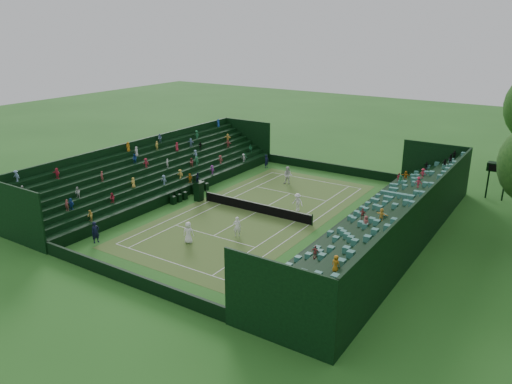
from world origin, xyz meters
TOP-DOWN VIEW (x-y plane):
  - ground at (0.00, 0.00)m, footprint 160.00×160.00m
  - court_surface at (0.00, 0.00)m, footprint 12.97×26.77m
  - perimeter_wall_north at (0.00, 15.88)m, footprint 17.17×0.20m
  - perimeter_wall_south at (0.00, -15.88)m, footprint 17.17×0.20m
  - perimeter_wall_east at (8.48, 0.00)m, footprint 0.20×31.77m
  - perimeter_wall_west at (-8.48, 0.00)m, footprint 0.20×31.77m
  - north_grandstand at (12.66, 0.00)m, footprint 6.60×32.00m
  - south_grandstand at (-12.66, 0.00)m, footprint 6.60×32.00m
  - tennis_net at (0.00, 0.00)m, footprint 11.67×0.10m
  - scoreboard_tower at (17.75, 16.00)m, footprint 2.00×1.00m
  - umpire_chair at (-6.52, -0.32)m, footprint 0.91×0.91m
  - courtside_chairs at (-7.96, 0.05)m, footprint 0.51×5.48m
  - player_near_west at (-0.82, -8.54)m, footprint 1.01×0.85m
  - player_near_east at (1.68, -5.39)m, footprint 0.75×0.69m
  - player_far_west at (-1.79, 9.05)m, footprint 1.13×0.99m
  - player_far_east at (2.97, 2.52)m, footprint 1.11×0.67m
  - line_judge_north at (-7.14, 13.25)m, footprint 0.48×0.65m
  - line_judge_south at (-7.03, -12.50)m, footprint 0.57×0.73m

SIDE VIEW (x-z plane):
  - ground at x=0.00m, z-range 0.00..0.00m
  - court_surface at x=0.00m, z-range 0.00..0.01m
  - courtside_chairs at x=-7.96m, z-range -0.14..0.98m
  - perimeter_wall_north at x=0.00m, z-range 0.00..1.00m
  - perimeter_wall_south at x=0.00m, z-range 0.00..1.00m
  - perimeter_wall_east at x=8.48m, z-range 0.00..1.00m
  - perimeter_wall_west at x=-8.48m, z-range 0.00..1.00m
  - tennis_net at x=0.00m, z-range 0.00..1.06m
  - line_judge_north at x=-7.14m, z-range 0.00..1.65m
  - player_far_east at x=2.97m, z-range 0.00..1.69m
  - player_near_east at x=1.68m, z-range 0.00..1.72m
  - line_judge_south at x=-7.03m, z-range 0.00..1.76m
  - player_near_west at x=-0.82m, z-range 0.00..1.77m
  - player_far_west at x=-1.79m, z-range 0.00..1.96m
  - umpire_chair at x=-6.52m, z-range -0.21..2.65m
  - north_grandstand at x=12.66m, z-range -0.90..4.00m
  - south_grandstand at x=-12.66m, z-range -0.90..4.00m
  - scoreboard_tower at x=17.75m, z-range 1.29..4.99m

